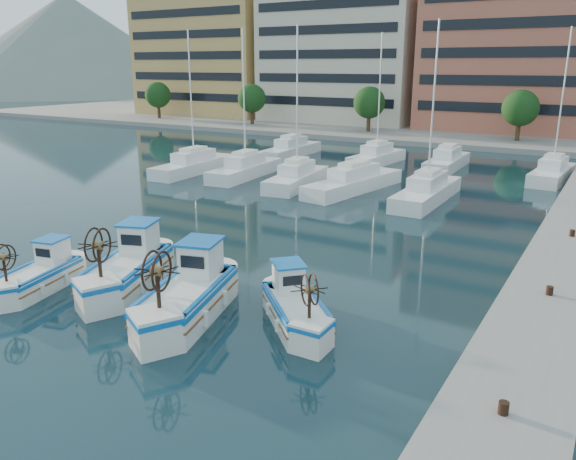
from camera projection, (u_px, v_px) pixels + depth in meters
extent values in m
plane|color=#183440|center=(149.00, 308.00, 21.11)|extent=(300.00, 300.00, 0.00)
cube|color=gray|center=(554.00, 291.00, 21.11)|extent=(3.00, 60.00, 1.20)
cube|color=gray|center=(503.00, 130.00, 76.13)|extent=(180.00, 40.00, 0.60)
cube|color=tan|center=(211.00, 41.00, 94.68)|extent=(24.00, 14.00, 24.00)
cube|color=black|center=(184.00, 40.00, 88.93)|extent=(22.08, 0.12, 21.60)
cube|color=beige|center=(345.00, 48.00, 82.77)|extent=(23.00, 14.00, 21.00)
cube|color=black|center=(323.00, 47.00, 77.02)|extent=(21.16, 0.12, 18.90)
cube|color=#B35B45|center=(519.00, 29.00, 70.36)|extent=(22.00, 14.00, 25.00)
cube|color=black|center=(509.00, 26.00, 64.61)|extent=(20.24, 0.12, 22.50)
cylinder|color=#3F2B19|center=(159.00, 112.00, 89.36)|extent=(0.50, 0.50, 3.00)
sphere|color=#1C4719|center=(158.00, 95.00, 88.59)|extent=(4.00, 4.00, 4.00)
cylinder|color=#3F2B19|center=(252.00, 118.00, 80.48)|extent=(0.50, 0.50, 3.00)
sphere|color=#1C4719|center=(252.00, 98.00, 79.71)|extent=(4.00, 4.00, 4.00)
cylinder|color=#3F2B19|center=(368.00, 124.00, 71.59)|extent=(0.50, 0.50, 3.00)
sphere|color=#1C4719|center=(369.00, 103.00, 70.83)|extent=(4.00, 4.00, 4.00)
cylinder|color=#3F2B19|center=(518.00, 133.00, 62.71)|extent=(0.50, 0.50, 3.00)
sphere|color=#1C4719|center=(520.00, 108.00, 61.95)|extent=(4.00, 4.00, 4.00)
cone|color=slate|center=(75.00, 93.00, 180.66)|extent=(180.00, 180.00, 60.00)
cube|color=white|center=(194.00, 167.00, 47.49)|extent=(2.82, 9.60, 1.00)
cylinder|color=silver|center=(191.00, 100.00, 45.93)|extent=(0.12, 0.12, 11.00)
cube|color=white|center=(245.00, 171.00, 45.62)|extent=(2.96, 8.97, 1.00)
cylinder|color=silver|center=(244.00, 102.00, 44.06)|extent=(0.12, 0.12, 11.00)
cube|color=white|center=(297.00, 180.00, 42.02)|extent=(3.25, 8.21, 1.00)
cylinder|color=silver|center=(297.00, 105.00, 40.46)|extent=(0.12, 0.12, 11.00)
cube|color=white|center=(354.00, 184.00, 40.52)|extent=(3.76, 10.17, 1.00)
cube|color=white|center=(427.00, 194.00, 37.46)|extent=(2.29, 9.22, 1.00)
cylinder|color=silver|center=(433.00, 110.00, 35.91)|extent=(0.12, 0.12, 11.00)
cube|color=white|center=(291.00, 151.00, 55.99)|extent=(2.55, 9.27, 1.00)
cube|color=white|center=(377.00, 159.00, 51.55)|extent=(2.85, 7.95, 1.00)
cylinder|color=silver|center=(379.00, 97.00, 49.99)|extent=(0.12, 0.12, 11.00)
cube|color=white|center=(447.00, 163.00, 49.23)|extent=(2.46, 8.41, 1.00)
cube|color=white|center=(552.00, 175.00, 43.98)|extent=(2.77, 7.99, 1.00)
cylinder|color=silver|center=(562.00, 103.00, 42.42)|extent=(0.12, 0.12, 11.00)
cube|color=white|center=(38.00, 280.00, 22.62)|extent=(2.32, 3.86, 0.90)
cube|color=#0E61B6|center=(37.00, 272.00, 22.52)|extent=(2.39, 3.98, 0.14)
cube|color=#1736B4|center=(37.00, 273.00, 22.54)|extent=(1.91, 3.44, 0.05)
cube|color=white|center=(53.00, 251.00, 23.30)|extent=(1.17, 1.30, 0.94)
cube|color=#0E61B6|center=(51.00, 239.00, 23.15)|extent=(1.33, 1.46, 0.07)
cylinder|color=#331E14|center=(5.00, 271.00, 20.94)|extent=(0.10, 0.10, 1.00)
cylinder|color=brown|center=(3.00, 257.00, 20.79)|extent=(0.32, 0.30, 0.24)
torus|color=#331E14|center=(0.00, 257.00, 20.83)|extent=(0.29, 0.99, 1.01)
torus|color=#331E14|center=(6.00, 258.00, 20.75)|extent=(0.29, 0.99, 1.01)
cube|color=white|center=(127.00, 275.00, 22.79)|extent=(3.49, 5.07, 1.17)
cube|color=#0E61B6|center=(126.00, 265.00, 22.67)|extent=(3.60, 5.23, 0.18)
cube|color=#1736B4|center=(126.00, 266.00, 22.69)|extent=(2.92, 4.48, 0.07)
cube|color=white|center=(139.00, 237.00, 23.71)|extent=(1.65, 1.78, 1.22)
cube|color=#0E61B6|center=(138.00, 222.00, 23.52)|extent=(1.86, 1.99, 0.09)
cylinder|color=#331E14|center=(100.00, 263.00, 20.56)|extent=(0.13, 0.13, 1.29)
cylinder|color=brown|center=(98.00, 245.00, 20.37)|extent=(0.44, 0.42, 0.31)
torus|color=#331E14|center=(94.00, 245.00, 20.40)|extent=(0.52, 1.25, 1.30)
torus|color=#331E14|center=(102.00, 245.00, 20.34)|extent=(0.52, 1.25, 1.30)
cube|color=white|center=(187.00, 303.00, 20.12)|extent=(3.30, 5.15, 1.19)
cube|color=#0E61B6|center=(187.00, 291.00, 19.99)|extent=(3.40, 5.30, 0.18)
cube|color=#1736B4|center=(187.00, 293.00, 20.01)|extent=(2.73, 4.56, 0.07)
cube|color=white|center=(201.00, 258.00, 21.03)|extent=(1.61, 1.77, 1.25)
cube|color=#0E61B6|center=(200.00, 241.00, 20.84)|extent=(1.82, 1.98, 0.09)
cylinder|color=#331E14|center=(158.00, 292.00, 17.87)|extent=(0.14, 0.14, 1.32)
cylinder|color=brown|center=(157.00, 271.00, 17.67)|extent=(0.44, 0.41, 0.32)
torus|color=#331E14|center=(152.00, 271.00, 17.71)|extent=(0.45, 1.30, 1.33)
torus|color=#331E14|center=(162.00, 272.00, 17.63)|extent=(0.45, 1.30, 1.33)
cube|color=white|center=(296.00, 313.00, 19.59)|extent=(3.75, 3.72, 0.92)
cube|color=#0E61B6|center=(296.00, 304.00, 19.49)|extent=(3.86, 3.83, 0.14)
cube|color=#1736B4|center=(296.00, 305.00, 19.51)|extent=(3.24, 3.21, 0.05)
cube|color=white|center=(289.00, 277.00, 20.30)|extent=(1.49, 1.49, 0.97)
cube|color=#0E61B6|center=(289.00, 263.00, 20.15)|extent=(1.68, 1.68, 0.07)
cylinder|color=#331E14|center=(309.00, 306.00, 17.84)|extent=(0.11, 0.11, 1.02)
cylinder|color=brown|center=(310.00, 290.00, 17.69)|extent=(0.37, 0.37, 0.25)
torus|color=#331E14|center=(306.00, 290.00, 17.66)|extent=(0.78, 0.77, 1.03)
torus|color=#331E14|center=(314.00, 289.00, 17.72)|extent=(0.78, 0.77, 1.03)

